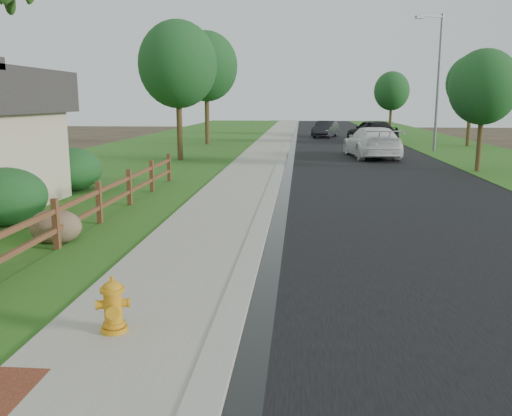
# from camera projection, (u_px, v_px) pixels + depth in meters

# --- Properties ---
(ground) EXTENTS (120.00, 120.00, 0.00)m
(ground) POSITION_uv_depth(u_px,v_px,m) (171.00, 393.00, 5.72)
(ground) COLOR #36291D
(road) EXTENTS (8.00, 90.00, 0.02)m
(road) POSITION_uv_depth(u_px,v_px,m) (345.00, 143.00, 39.57)
(road) COLOR black
(road) RESTS_ON ground
(curb) EXTENTS (0.40, 90.00, 0.12)m
(curb) POSITION_uv_depth(u_px,v_px,m) (288.00, 142.00, 39.90)
(curb) COLOR gray
(curb) RESTS_ON ground
(wet_gutter) EXTENTS (0.50, 90.00, 0.00)m
(wet_gutter) POSITION_uv_depth(u_px,v_px,m) (293.00, 143.00, 39.88)
(wet_gutter) COLOR black
(wet_gutter) RESTS_ON road
(sidewalk) EXTENTS (2.20, 90.00, 0.10)m
(sidewalk) POSITION_uv_depth(u_px,v_px,m) (270.00, 142.00, 40.00)
(sidewalk) COLOR gray
(sidewalk) RESTS_ON ground
(grass_strip) EXTENTS (1.60, 90.00, 0.06)m
(grass_strip) POSITION_uv_depth(u_px,v_px,m) (245.00, 142.00, 40.16)
(grass_strip) COLOR #245719
(grass_strip) RESTS_ON ground
(lawn_near) EXTENTS (9.00, 90.00, 0.04)m
(lawn_near) POSITION_uv_depth(u_px,v_px,m) (176.00, 142.00, 40.58)
(lawn_near) COLOR #245719
(lawn_near) RESTS_ON ground
(verge_far) EXTENTS (6.00, 90.00, 0.04)m
(verge_far) POSITION_uv_depth(u_px,v_px,m) (442.00, 143.00, 39.01)
(verge_far) COLOR #245719
(verge_far) RESTS_ON ground
(ranch_fence) EXTENTS (0.12, 16.92, 1.10)m
(ranch_fence) POSITION_uv_depth(u_px,v_px,m) (79.00, 210.00, 12.15)
(ranch_fence) COLOR #51351B
(ranch_fence) RESTS_ON ground
(fire_hydrant) EXTENTS (0.49, 0.40, 0.74)m
(fire_hydrant) POSITION_uv_depth(u_px,v_px,m) (113.00, 306.00, 6.95)
(fire_hydrant) COLOR orange
(fire_hydrant) RESTS_ON sidewalk
(white_suv) EXTENTS (2.90, 5.88, 1.65)m
(white_suv) POSITION_uv_depth(u_px,v_px,m) (372.00, 142.00, 29.25)
(white_suv) COLOR white
(white_suv) RESTS_ON road
(dark_car_mid) EXTENTS (3.70, 5.35, 1.69)m
(dark_car_mid) POSITION_uv_depth(u_px,v_px,m) (372.00, 131.00, 40.08)
(dark_car_mid) COLOR black
(dark_car_mid) RESTS_ON road
(dark_car_far) EXTENTS (2.51, 4.39, 1.37)m
(dark_car_far) POSITION_uv_depth(u_px,v_px,m) (325.00, 129.00, 45.67)
(dark_car_far) COLOR black
(dark_car_far) RESTS_ON road
(streetlight) EXTENTS (1.77, 0.82, 8.02)m
(streetlight) POSITION_uv_depth(u_px,v_px,m) (436.00, 75.00, 32.01)
(streetlight) COLOR slate
(streetlight) RESTS_ON ground
(boulder) EXTENTS (1.25, 1.02, 0.75)m
(boulder) POSITION_uv_depth(u_px,v_px,m) (55.00, 227.00, 11.63)
(boulder) COLOR brown
(boulder) RESTS_ON ground
(shrub_c) EXTENTS (2.35, 2.35, 1.44)m
(shrub_c) POSITION_uv_depth(u_px,v_px,m) (5.00, 197.00, 13.26)
(shrub_c) COLOR #18431D
(shrub_c) RESTS_ON ground
(shrub_d) EXTENTS (2.50, 2.50, 1.50)m
(shrub_d) POSITION_uv_depth(u_px,v_px,m) (69.00, 169.00, 18.33)
(shrub_d) COLOR #18431D
(shrub_d) RESTS_ON ground
(tree_near_left) EXTENTS (3.95, 3.95, 7.00)m
(tree_near_left) POSITION_uv_depth(u_px,v_px,m) (178.00, 65.00, 27.08)
(tree_near_left) COLOR #3A2D18
(tree_near_left) RESTS_ON ground
(tree_near_right) EXTENTS (2.89, 2.89, 5.20)m
(tree_near_right) POSITION_uv_depth(u_px,v_px,m) (484.00, 87.00, 22.81)
(tree_near_right) COLOR #3A2D18
(tree_near_right) RESTS_ON ground
(tree_mid_left) EXTENTS (4.34, 4.34, 7.76)m
(tree_mid_left) POSITION_uv_depth(u_px,v_px,m) (206.00, 67.00, 37.24)
(tree_mid_left) COLOR #3A2D18
(tree_mid_left) RESTS_ON ground
(tree_mid_right) EXTENTS (3.33, 3.33, 6.04)m
(tree_mid_right) POSITION_uv_depth(u_px,v_px,m) (472.00, 83.00, 35.67)
(tree_mid_right) COLOR #3A2D18
(tree_mid_right) RESTS_ON ground
(tree_far_right) EXTENTS (2.99, 2.99, 5.51)m
(tree_far_right) POSITION_uv_depth(u_px,v_px,m) (392.00, 91.00, 46.08)
(tree_far_right) COLOR #3A2D18
(tree_far_right) RESTS_ON ground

